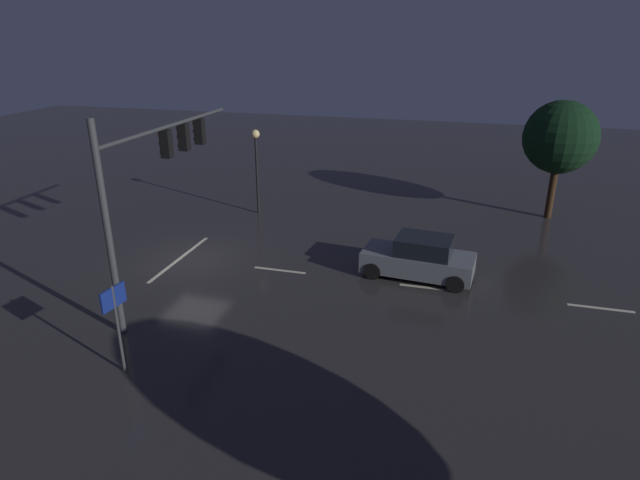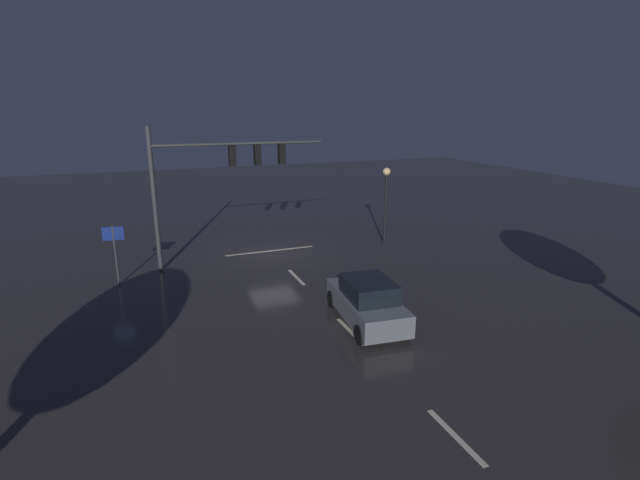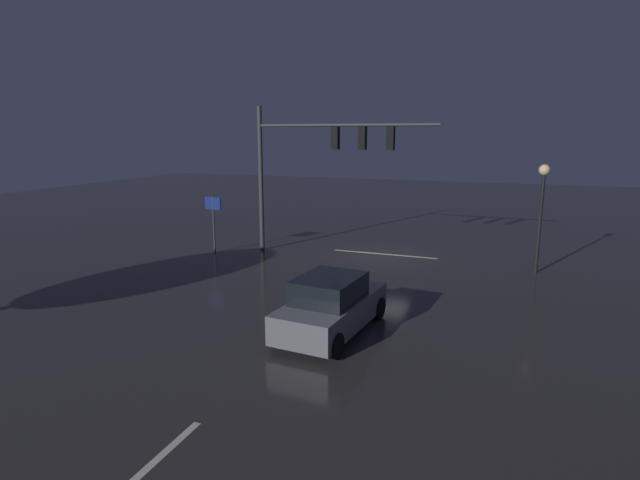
{
  "view_description": "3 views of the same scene",
  "coord_description": "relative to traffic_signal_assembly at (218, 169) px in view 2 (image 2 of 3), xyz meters",
  "views": [
    {
      "loc": [
        18.78,
        10.89,
        9.23
      ],
      "look_at": [
        0.72,
        5.9,
        1.81
      ],
      "focal_mm": 30.17,
      "sensor_mm": 36.0,
      "label": 1
    },
    {
      "loc": [
        6.64,
        23.87,
        7.69
      ],
      "look_at": [
        -0.16,
        6.63,
        2.49
      ],
      "focal_mm": 26.56,
      "sensor_mm": 36.0,
      "label": 2
    },
    {
      "loc": [
        -5.53,
        22.6,
        5.63
      ],
      "look_at": [
        0.53,
        6.66,
        2.06
      ],
      "focal_mm": 28.64,
      "sensor_mm": 36.0,
      "label": 3
    }
  ],
  "objects": [
    {
      "name": "lane_dash_near",
      "position": [
        -2.81,
        15.36,
        -4.8
      ],
      "size": [
        0.16,
        2.2,
        0.01
      ],
      "primitive_type": "cube",
      "rotation": [
        0.0,
        0.0,
        1.57
      ],
      "color": "beige",
      "rests_on": "ground_plane"
    },
    {
      "name": "street_lamp_left_kerb",
      "position": [
        -9.43,
        -0.17,
        -1.65
      ],
      "size": [
        0.44,
        0.44,
        4.43
      ],
      "color": "black",
      "rests_on": "ground_plane"
    },
    {
      "name": "car_approaching",
      "position": [
        -3.7,
        8.86,
        -4.0
      ],
      "size": [
        2.27,
        4.5,
        1.7
      ],
      "color": "slate",
      "rests_on": "ground_plane"
    },
    {
      "name": "traffic_signal_assembly",
      "position": [
        0.0,
        0.0,
        0.0
      ],
      "size": [
        8.49,
        0.47,
        6.88
      ],
      "color": "#383A3D",
      "rests_on": "ground_plane"
    },
    {
      "name": "lane_dash_far",
      "position": [
        -2.81,
        3.36,
        -4.8
      ],
      "size": [
        0.16,
        2.2,
        0.01
      ],
      "primitive_type": "cube",
      "rotation": [
        0.0,
        0.0,
        1.57
      ],
      "color": "beige",
      "rests_on": "ground_plane"
    },
    {
      "name": "stop_bar",
      "position": [
        -2.81,
        -1.19,
        -4.8
      ],
      "size": [
        5.0,
        0.16,
        0.01
      ],
      "primitive_type": "cube",
      "color": "beige",
      "rests_on": "ground_plane"
    },
    {
      "name": "route_sign",
      "position": [
        4.93,
        1.35,
        -2.83
      ],
      "size": [
        0.9,
        0.17,
        2.74
      ],
      "color": "#383A3D",
      "rests_on": "ground_plane"
    },
    {
      "name": "lane_dash_mid",
      "position": [
        -2.81,
        9.36,
        -4.8
      ],
      "size": [
        0.16,
        2.2,
        0.01
      ],
      "primitive_type": "cube",
      "rotation": [
        0.0,
        0.0,
        1.57
      ],
      "color": "beige",
      "rests_on": "ground_plane"
    },
    {
      "name": "ground_plane",
      "position": [
        -2.81,
        -0.64,
        -4.8
      ],
      "size": [
        80.0,
        80.0,
        0.0
      ],
      "primitive_type": "plane",
      "color": "#2D2B2B"
    }
  ]
}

